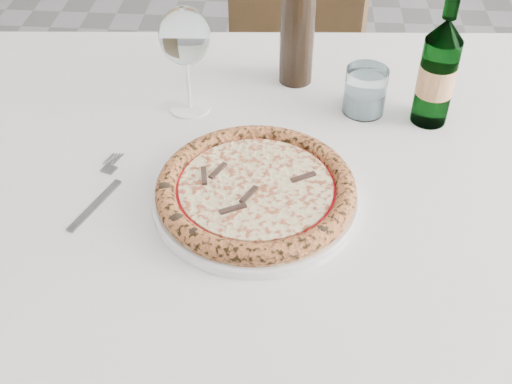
{
  "coord_description": "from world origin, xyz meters",
  "views": [
    {
      "loc": [
        -0.07,
        -0.7,
        1.41
      ],
      "look_at": [
        -0.13,
        0.02,
        0.78
      ],
      "focal_mm": 45.0,
      "sensor_mm": 36.0,
      "label": 1
    }
  ],
  "objects_px": {
    "plate": "(256,198)",
    "pizza": "(256,189)",
    "dining_table": "(260,199)",
    "wine_bottle": "(297,27)",
    "chair_far": "(279,56)",
    "wine_glass": "(185,38)",
    "beer_bottle": "(438,72)",
    "tumbler": "(365,94)"
  },
  "relations": [
    {
      "from": "pizza",
      "to": "wine_bottle",
      "type": "bearing_deg",
      "value": 82.24
    },
    {
      "from": "pizza",
      "to": "plate",
      "type": "bearing_deg",
      "value": -32.01
    },
    {
      "from": "chair_far",
      "to": "pizza",
      "type": "xyz_separation_m",
      "value": [
        0.0,
        -0.84,
        0.25
      ]
    },
    {
      "from": "plate",
      "to": "tumbler",
      "type": "height_order",
      "value": "tumbler"
    },
    {
      "from": "plate",
      "to": "pizza",
      "type": "relative_size",
      "value": 1.04
    },
    {
      "from": "dining_table",
      "to": "chair_far",
      "type": "xyz_separation_m",
      "value": [
        -0.0,
        0.74,
        -0.14
      ]
    },
    {
      "from": "dining_table",
      "to": "tumbler",
      "type": "relative_size",
      "value": 18.79
    },
    {
      "from": "pizza",
      "to": "beer_bottle",
      "type": "xyz_separation_m",
      "value": [
        0.29,
        0.24,
        0.07
      ]
    },
    {
      "from": "beer_bottle",
      "to": "wine_bottle",
      "type": "height_order",
      "value": "wine_bottle"
    },
    {
      "from": "dining_table",
      "to": "pizza",
      "type": "distance_m",
      "value": 0.15
    },
    {
      "from": "beer_bottle",
      "to": "pizza",
      "type": "bearing_deg",
      "value": -140.12
    },
    {
      "from": "dining_table",
      "to": "beer_bottle",
      "type": "distance_m",
      "value": 0.37
    },
    {
      "from": "chair_far",
      "to": "beer_bottle",
      "type": "relative_size",
      "value": 3.85
    },
    {
      "from": "beer_bottle",
      "to": "wine_glass",
      "type": "bearing_deg",
      "value": 179.42
    },
    {
      "from": "chair_far",
      "to": "wine_glass",
      "type": "xyz_separation_m",
      "value": [
        -0.14,
        -0.6,
        0.36
      ]
    },
    {
      "from": "pizza",
      "to": "wine_glass",
      "type": "relative_size",
      "value": 1.54
    },
    {
      "from": "wine_glass",
      "to": "beer_bottle",
      "type": "xyz_separation_m",
      "value": [
        0.42,
        -0.0,
        -0.04
      ]
    },
    {
      "from": "plate",
      "to": "chair_far",
      "type": "bearing_deg",
      "value": 90.04
    },
    {
      "from": "pizza",
      "to": "wine_glass",
      "type": "bearing_deg",
      "value": 119.52
    },
    {
      "from": "plate",
      "to": "beer_bottle",
      "type": "bearing_deg",
      "value": 39.88
    },
    {
      "from": "pizza",
      "to": "wine_glass",
      "type": "xyz_separation_m",
      "value": [
        -0.14,
        0.24,
        0.11
      ]
    },
    {
      "from": "pizza",
      "to": "chair_far",
      "type": "bearing_deg",
      "value": 90.04
    },
    {
      "from": "plate",
      "to": "pizza",
      "type": "xyz_separation_m",
      "value": [
        -0.0,
        0.0,
        0.02
      ]
    },
    {
      "from": "chair_far",
      "to": "wine_glass",
      "type": "bearing_deg",
      "value": -102.87
    },
    {
      "from": "plate",
      "to": "beer_bottle",
      "type": "relative_size",
      "value": 1.29
    },
    {
      "from": "plate",
      "to": "beer_bottle",
      "type": "xyz_separation_m",
      "value": [
        0.29,
        0.24,
        0.09
      ]
    },
    {
      "from": "dining_table",
      "to": "plate",
      "type": "distance_m",
      "value": 0.14
    },
    {
      "from": "pizza",
      "to": "wine_bottle",
      "type": "distance_m",
      "value": 0.37
    },
    {
      "from": "plate",
      "to": "wine_bottle",
      "type": "height_order",
      "value": "wine_bottle"
    },
    {
      "from": "chair_far",
      "to": "wine_bottle",
      "type": "relative_size",
      "value": 3.61
    },
    {
      "from": "wine_glass",
      "to": "wine_bottle",
      "type": "xyz_separation_m",
      "value": [
        0.19,
        0.11,
        -0.03
      ]
    },
    {
      "from": "tumbler",
      "to": "wine_bottle",
      "type": "xyz_separation_m",
      "value": [
        -0.12,
        0.1,
        0.07
      ]
    },
    {
      "from": "chair_far",
      "to": "wine_glass",
      "type": "height_order",
      "value": "wine_glass"
    },
    {
      "from": "pizza",
      "to": "wine_glass",
      "type": "height_order",
      "value": "wine_glass"
    },
    {
      "from": "plate",
      "to": "pizza",
      "type": "distance_m",
      "value": 0.02
    },
    {
      "from": "chair_far",
      "to": "beer_bottle",
      "type": "height_order",
      "value": "beer_bottle"
    },
    {
      "from": "pizza",
      "to": "wine_bottle",
      "type": "xyz_separation_m",
      "value": [
        0.05,
        0.35,
        0.08
      ]
    },
    {
      "from": "wine_bottle",
      "to": "dining_table",
      "type": "bearing_deg",
      "value": -100.74
    },
    {
      "from": "wine_glass",
      "to": "beer_bottle",
      "type": "distance_m",
      "value": 0.43
    },
    {
      "from": "plate",
      "to": "beer_bottle",
      "type": "distance_m",
      "value": 0.38
    },
    {
      "from": "wine_glass",
      "to": "pizza",
      "type": "bearing_deg",
      "value": -60.48
    },
    {
      "from": "dining_table",
      "to": "wine_bottle",
      "type": "height_order",
      "value": "wine_bottle"
    }
  ]
}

